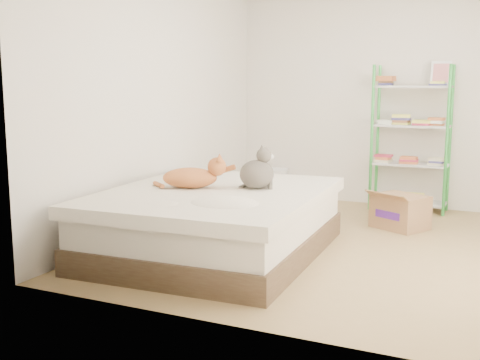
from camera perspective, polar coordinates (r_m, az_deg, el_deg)
The scene contains 7 objects.
room at distance 5.50m, azimuth 9.77°, elevation 7.03°, with size 3.81×4.21×2.61m.
bed at distance 5.32m, azimuth -2.35°, elevation -3.97°, with size 1.89×2.31×0.57m.
orange_cat at distance 5.36m, azimuth -4.79°, elevation 0.46°, with size 0.57×0.31×0.23m, color #CF813C, non-canonical shape.
grey_cat at distance 5.31m, azimuth 1.60°, elevation 1.16°, with size 0.27×0.33×0.37m, color #6B6256, non-canonical shape.
shelf_unit at distance 7.30m, azimuth 15.93°, elevation 3.91°, with size 0.88×0.36×1.74m.
cardboard_box at distance 6.45m, azimuth 14.94°, elevation -2.90°, with size 0.63×0.65×0.40m.
white_bin at distance 7.80m, azimuth 3.27°, elevation -0.35°, with size 0.40×0.37×0.39m.
Camera 1 is at (1.45, -5.30, 1.50)m, focal length 45.00 mm.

